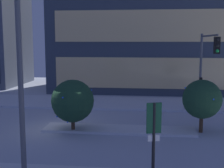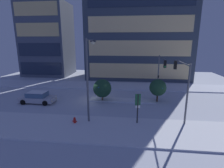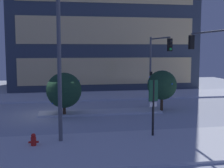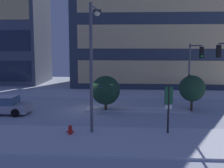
# 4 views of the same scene
# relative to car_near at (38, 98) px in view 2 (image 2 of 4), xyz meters

# --- Properties ---
(ground) EXTENTS (52.00, 52.00, 0.00)m
(ground) POSITION_rel_car_near_xyz_m (7.94, 1.80, -0.71)
(ground) COLOR silver
(curb_strip_near) EXTENTS (52.00, 5.20, 0.14)m
(curb_strip_near) POSITION_rel_car_near_xyz_m (7.94, -6.33, -0.64)
(curb_strip_near) COLOR silver
(curb_strip_near) RESTS_ON ground
(curb_strip_far) EXTENTS (52.00, 5.20, 0.14)m
(curb_strip_far) POSITION_rel_car_near_xyz_m (7.94, 9.92, -0.64)
(curb_strip_far) COLOR silver
(curb_strip_far) RESTS_ON ground
(median_strip) EXTENTS (9.00, 1.80, 0.14)m
(median_strip) POSITION_rel_car_near_xyz_m (11.19, 2.03, -0.64)
(median_strip) COLOR silver
(median_strip) RESTS_ON ground
(office_tower_secondary) EXTENTS (10.62, 8.71, 16.77)m
(office_tower_secondary) POSITION_rel_car_near_xyz_m (-7.79, 20.19, 7.67)
(office_tower_secondary) COLOR #4C5466
(office_tower_secondary) RESTS_ON ground
(car_near) EXTENTS (4.72, 2.16, 1.49)m
(car_near) POSITION_rel_car_near_xyz_m (0.00, 0.00, 0.00)
(car_near) COLOR #B7B7C1
(car_near) RESTS_ON ground
(traffic_light_corner_near_right) EXTENTS (0.32, 5.75, 6.01)m
(traffic_light_corner_near_right) POSITION_rel_car_near_xyz_m (17.65, -2.19, 3.56)
(traffic_light_corner_near_right) COLOR #565960
(traffic_light_corner_near_right) RESTS_ON ground
(traffic_light_corner_far_right) EXTENTS (0.32, 5.45, 5.84)m
(traffic_light_corner_far_right) POSITION_rel_car_near_xyz_m (16.84, 5.97, 3.37)
(traffic_light_corner_far_right) COLOR #565960
(traffic_light_corner_far_right) RESTS_ON ground
(street_lamp_arched) EXTENTS (0.56, 2.74, 8.27)m
(street_lamp_arched) POSITION_rel_car_near_xyz_m (8.22, -4.27, 4.62)
(street_lamp_arched) COLOR #565960
(street_lamp_arched) RESTS_ON ground
(fire_hydrant) EXTENTS (0.48, 0.26, 0.73)m
(fire_hydrant) POSITION_rel_car_near_xyz_m (6.90, -5.51, -0.36)
(fire_hydrant) COLOR red
(fire_hydrant) RESTS_ON ground
(parking_info_sign) EXTENTS (0.54, 0.22, 3.11)m
(parking_info_sign) POSITION_rel_car_near_xyz_m (13.05, -4.83, 1.28)
(parking_info_sign) COLOR black
(parking_info_sign) RESTS_ON ground
(decorated_tree_median) EXTENTS (2.25, 2.25, 3.10)m
(decorated_tree_median) POSITION_rel_car_near_xyz_m (15.97, 2.21, 1.26)
(decorated_tree_median) COLOR #473323
(decorated_tree_median) RESTS_ON ground
(decorated_tree_left_of_median) EXTENTS (2.49, 2.49, 3.09)m
(decorated_tree_left_of_median) POSITION_rel_car_near_xyz_m (8.52, 1.51, 1.13)
(decorated_tree_left_of_median) COLOR #473323
(decorated_tree_left_of_median) RESTS_ON ground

